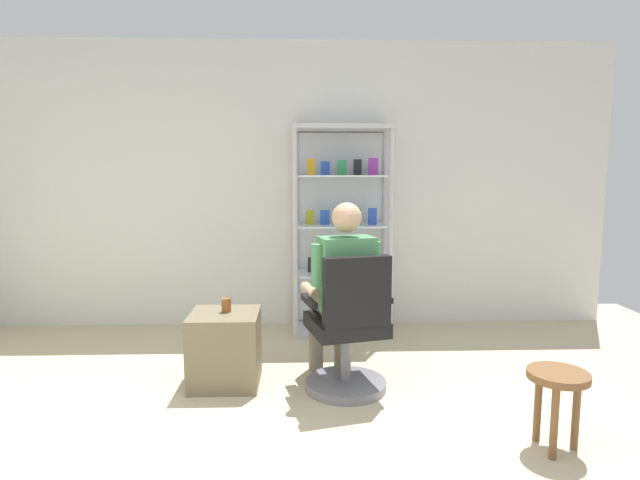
{
  "coord_description": "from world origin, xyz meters",
  "views": [
    {
      "loc": [
        0.04,
        -2.03,
        1.49
      ],
      "look_at": [
        0.17,
        1.68,
        1.0
      ],
      "focal_mm": 29.16,
      "sensor_mm": 36.0,
      "label": 1
    }
  ],
  "objects_px": {
    "display_cabinet_main": "(341,228)",
    "tea_glass": "(226,305)",
    "office_chair": "(349,336)",
    "wooden_stool": "(557,388)",
    "seated_shopkeeper": "(341,285)",
    "storage_crate": "(225,348)"
  },
  "relations": [
    {
      "from": "storage_crate",
      "to": "wooden_stool",
      "type": "relative_size",
      "value": 1.17
    },
    {
      "from": "tea_glass",
      "to": "wooden_stool",
      "type": "relative_size",
      "value": 0.22
    },
    {
      "from": "display_cabinet_main",
      "to": "tea_glass",
      "type": "relative_size",
      "value": 19.48
    },
    {
      "from": "display_cabinet_main",
      "to": "tea_glass",
      "type": "bearing_deg",
      "value": -126.19
    },
    {
      "from": "wooden_stool",
      "to": "seated_shopkeeper",
      "type": "bearing_deg",
      "value": 139.69
    },
    {
      "from": "office_chair",
      "to": "tea_glass",
      "type": "relative_size",
      "value": 9.84
    },
    {
      "from": "seated_shopkeeper",
      "to": "storage_crate",
      "type": "xyz_separation_m",
      "value": [
        -0.82,
        0.02,
        -0.46
      ]
    },
    {
      "from": "office_chair",
      "to": "tea_glass",
      "type": "bearing_deg",
      "value": 166.16
    },
    {
      "from": "seated_shopkeeper",
      "to": "wooden_stool",
      "type": "bearing_deg",
      "value": -40.31
    },
    {
      "from": "display_cabinet_main",
      "to": "office_chair",
      "type": "xyz_separation_m",
      "value": [
        -0.05,
        -1.43,
        -0.57
      ]
    },
    {
      "from": "office_chair",
      "to": "wooden_stool",
      "type": "distance_m",
      "value": 1.3
    },
    {
      "from": "office_chair",
      "to": "wooden_stool",
      "type": "bearing_deg",
      "value": -36.13
    },
    {
      "from": "storage_crate",
      "to": "tea_glass",
      "type": "xyz_separation_m",
      "value": [
        0.01,
        0.03,
        0.3
      ]
    },
    {
      "from": "display_cabinet_main",
      "to": "seated_shopkeeper",
      "type": "bearing_deg",
      "value": -94.18
    },
    {
      "from": "display_cabinet_main",
      "to": "wooden_stool",
      "type": "relative_size",
      "value": 4.35
    },
    {
      "from": "display_cabinet_main",
      "to": "office_chair",
      "type": "distance_m",
      "value": 1.55
    },
    {
      "from": "seated_shopkeeper",
      "to": "storage_crate",
      "type": "bearing_deg",
      "value": 178.46
    },
    {
      "from": "display_cabinet_main",
      "to": "storage_crate",
      "type": "xyz_separation_m",
      "value": [
        -0.91,
        -1.25,
        -0.71
      ]
    },
    {
      "from": "storage_crate",
      "to": "wooden_stool",
      "type": "bearing_deg",
      "value": -26.42
    },
    {
      "from": "office_chair",
      "to": "seated_shopkeeper",
      "type": "bearing_deg",
      "value": 104.24
    },
    {
      "from": "tea_glass",
      "to": "display_cabinet_main",
      "type": "bearing_deg",
      "value": 53.81
    },
    {
      "from": "display_cabinet_main",
      "to": "tea_glass",
      "type": "xyz_separation_m",
      "value": [
        -0.9,
        -1.23,
        -0.41
      ]
    }
  ]
}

